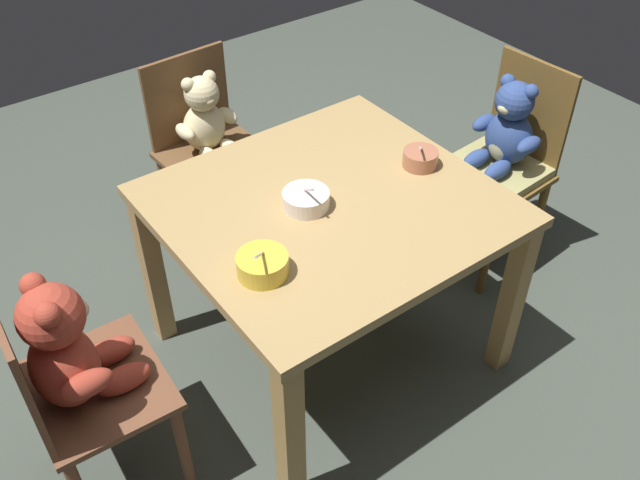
{
  "coord_description": "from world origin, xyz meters",
  "views": [
    {
      "loc": [
        -1.08,
        -1.41,
        2.06
      ],
      "look_at": [
        0.0,
        0.05,
        0.51
      ],
      "focal_mm": 39.01,
      "sensor_mm": 36.0,
      "label": 1
    }
  ],
  "objects_px": {
    "teddy_chair_far_center": "(207,132)",
    "porridge_bowl_white_center": "(306,199)",
    "teddy_chair_near_left": "(70,362)",
    "teddy_chair_near_right": "(503,148)",
    "porridge_bowl_terracotta_near_right": "(420,158)",
    "dining_table": "(329,227)",
    "porridge_bowl_yellow_near_left": "(262,264)"
  },
  "relations": [
    {
      "from": "porridge_bowl_terracotta_near_right",
      "to": "teddy_chair_far_center",
      "type": "bearing_deg",
      "value": 111.42
    },
    {
      "from": "dining_table",
      "to": "teddy_chair_near_left",
      "type": "bearing_deg",
      "value": -179.28
    },
    {
      "from": "porridge_bowl_terracotta_near_right",
      "to": "porridge_bowl_white_center",
      "type": "bearing_deg",
      "value": 174.32
    },
    {
      "from": "teddy_chair_near_right",
      "to": "porridge_bowl_terracotta_near_right",
      "type": "bearing_deg",
      "value": 2.21
    },
    {
      "from": "dining_table",
      "to": "porridge_bowl_yellow_near_left",
      "type": "relative_size",
      "value": 6.89
    },
    {
      "from": "dining_table",
      "to": "teddy_chair_near_right",
      "type": "xyz_separation_m",
      "value": [
        0.89,
        0.04,
        -0.06
      ]
    },
    {
      "from": "dining_table",
      "to": "porridge_bowl_white_center",
      "type": "xyz_separation_m",
      "value": [
        -0.08,
        0.02,
        0.13
      ]
    },
    {
      "from": "dining_table",
      "to": "porridge_bowl_white_center",
      "type": "height_order",
      "value": "porridge_bowl_white_center"
    },
    {
      "from": "porridge_bowl_yellow_near_left",
      "to": "porridge_bowl_terracotta_near_right",
      "type": "xyz_separation_m",
      "value": [
        0.72,
        0.13,
        -0.0
      ]
    },
    {
      "from": "teddy_chair_near_right",
      "to": "dining_table",
      "type": "bearing_deg",
      "value": -1.75
    },
    {
      "from": "teddy_chair_far_center",
      "to": "porridge_bowl_terracotta_near_right",
      "type": "distance_m",
      "value": 0.98
    },
    {
      "from": "teddy_chair_near_left",
      "to": "teddy_chair_near_right",
      "type": "height_order",
      "value": "teddy_chair_near_right"
    },
    {
      "from": "dining_table",
      "to": "porridge_bowl_white_center",
      "type": "relative_size",
      "value": 6.55
    },
    {
      "from": "teddy_chair_near_left",
      "to": "dining_table",
      "type": "bearing_deg",
      "value": 3.67
    },
    {
      "from": "teddy_chair_near_left",
      "to": "teddy_chair_far_center",
      "type": "height_order",
      "value": "teddy_chair_near_left"
    },
    {
      "from": "dining_table",
      "to": "teddy_chair_near_right",
      "type": "height_order",
      "value": "teddy_chair_near_right"
    },
    {
      "from": "teddy_chair_far_center",
      "to": "teddy_chair_near_right",
      "type": "bearing_deg",
      "value": 43.01
    },
    {
      "from": "dining_table",
      "to": "teddy_chair_near_right",
      "type": "relative_size",
      "value": 1.18
    },
    {
      "from": "porridge_bowl_white_center",
      "to": "porridge_bowl_yellow_near_left",
      "type": "bearing_deg",
      "value": -147.31
    },
    {
      "from": "porridge_bowl_white_center",
      "to": "porridge_bowl_terracotta_near_right",
      "type": "distance_m",
      "value": 0.45
    },
    {
      "from": "dining_table",
      "to": "porridge_bowl_terracotta_near_right",
      "type": "height_order",
      "value": "porridge_bowl_terracotta_near_right"
    },
    {
      "from": "porridge_bowl_white_center",
      "to": "porridge_bowl_terracotta_near_right",
      "type": "relative_size",
      "value": 1.3
    },
    {
      "from": "teddy_chair_near_left",
      "to": "porridge_bowl_white_center",
      "type": "relative_size",
      "value": 5.42
    },
    {
      "from": "dining_table",
      "to": "porridge_bowl_yellow_near_left",
      "type": "xyz_separation_m",
      "value": [
        -0.35,
        -0.16,
        0.14
      ]
    },
    {
      "from": "teddy_chair_near_left",
      "to": "porridge_bowl_yellow_near_left",
      "type": "bearing_deg",
      "value": -11.87
    },
    {
      "from": "porridge_bowl_yellow_near_left",
      "to": "porridge_bowl_white_center",
      "type": "relative_size",
      "value": 0.95
    },
    {
      "from": "teddy_chair_far_center",
      "to": "porridge_bowl_yellow_near_left",
      "type": "distance_m",
      "value": 1.12
    },
    {
      "from": "teddy_chair_far_center",
      "to": "porridge_bowl_white_center",
      "type": "height_order",
      "value": "porridge_bowl_white_center"
    },
    {
      "from": "teddy_chair_near_right",
      "to": "porridge_bowl_white_center",
      "type": "height_order",
      "value": "teddy_chair_near_right"
    },
    {
      "from": "dining_table",
      "to": "teddy_chair_near_right",
      "type": "distance_m",
      "value": 0.9
    },
    {
      "from": "porridge_bowl_white_center",
      "to": "porridge_bowl_terracotta_near_right",
      "type": "xyz_separation_m",
      "value": [
        0.45,
        -0.04,
        0.0
      ]
    },
    {
      "from": "porridge_bowl_yellow_near_left",
      "to": "teddy_chair_far_center",
      "type": "bearing_deg",
      "value": 69.99
    }
  ]
}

